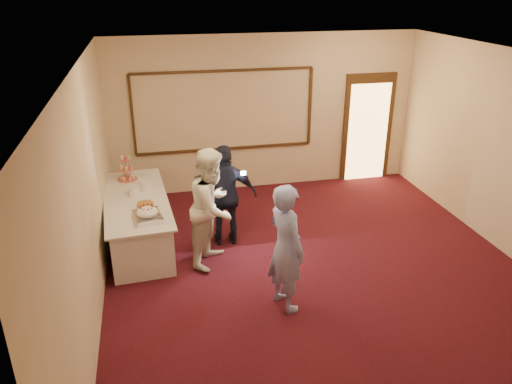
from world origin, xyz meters
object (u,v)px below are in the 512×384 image
plate_stack_a (134,191)px  pavlova_tray (148,214)px  cupcake_stand (126,170)px  woman (213,207)px  man (286,248)px  plate_stack_b (144,184)px  tart (145,205)px  buffet_table (138,220)px  guest (226,196)px

plate_stack_a → pavlova_tray: bearing=-77.6°
cupcake_stand → woman: woman is taller
plate_stack_a → man: man is taller
plate_stack_b → tart: size_ratio=0.74×
buffet_table → woman: size_ratio=1.44×
pavlova_tray → plate_stack_b: size_ratio=2.55×
buffet_table → pavlova_tray: bearing=-77.1°
cupcake_stand → plate_stack_b: cupcake_stand is taller
buffet_table → woman: 1.46m
buffet_table → tart: tart is taller
woman → buffet_table: bearing=83.4°
buffet_table → plate_stack_b: 0.60m
pavlova_tray → woman: (0.92, -0.05, 0.03)m
pavlova_tray → cupcake_stand: bearing=101.0°
pavlova_tray → guest: guest is taller
cupcake_stand → plate_stack_b: (0.28, -0.49, -0.09)m
buffet_table → pavlova_tray: 0.91m
plate_stack_a → plate_stack_b: plate_stack_b is taller
buffet_table → cupcake_stand: size_ratio=5.28×
cupcake_stand → tart: bearing=-76.5°
buffet_table → guest: size_ratio=1.56×
tart → woman: size_ratio=0.16×
tart → guest: 1.23m
cupcake_stand → guest: guest is taller
plate_stack_b → woman: 1.50m
man → cupcake_stand: bearing=13.9°
woman → pavlova_tray: bearing=117.1°
cupcake_stand → man: 3.54m
woman → guest: size_ratio=1.08×
plate_stack_b → guest: guest is taller
tart → buffet_table: bearing=113.1°
pavlova_tray → man: (1.66, -1.35, -0.00)m
cupcake_stand → man: size_ratio=0.28×
buffet_table → woman: bearing=-36.6°
buffet_table → plate_stack_b: plate_stack_b is taller
pavlova_tray → woman: size_ratio=0.30×
plate_stack_a → man: 2.90m
buffet_table → plate_stack_b: bearing=66.6°
buffet_table → tart: (0.15, -0.34, 0.41)m
cupcake_stand → buffet_table: bearing=-80.8°
tart → plate_stack_b: bearing=89.8°
pavlova_tray → plate_stack_a: bearing=102.4°
pavlova_tray → cupcake_stand: 1.63m
woman → plate_stack_b: bearing=69.5°
tart → plate_stack_a: bearing=109.8°
guest → plate_stack_b: bearing=-24.4°
cupcake_stand → plate_stack_a: cupcake_stand is taller
man → pavlova_tray: bearing=31.1°
cupcake_stand → pavlova_tray: bearing=-79.0°
pavlova_tray → guest: size_ratio=0.33×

